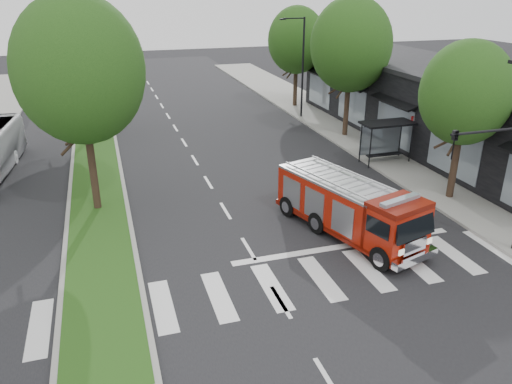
# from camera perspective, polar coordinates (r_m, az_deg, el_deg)

# --- Properties ---
(ground) EXTENTS (140.00, 140.00, 0.00)m
(ground) POSITION_cam_1_polar(r_m,az_deg,el_deg) (21.22, -0.86, -6.52)
(ground) COLOR black
(ground) RESTS_ON ground
(sidewalk_right) EXTENTS (5.00, 80.00, 0.15)m
(sidewalk_right) POSITION_cam_1_polar(r_m,az_deg,el_deg) (34.50, 14.55, 4.63)
(sidewalk_right) COLOR gray
(sidewalk_right) RESTS_ON ground
(median) EXTENTS (3.00, 50.00, 0.15)m
(median) POSITION_cam_1_polar(r_m,az_deg,el_deg) (37.22, -17.92, 5.57)
(median) COLOR gray
(median) RESTS_ON ground
(storefront_row) EXTENTS (8.00, 30.00, 5.00)m
(storefront_row) POSITION_cam_1_polar(r_m,az_deg,el_deg) (36.41, 21.07, 8.75)
(storefront_row) COLOR black
(storefront_row) RESTS_ON ground
(bus_shelter) EXTENTS (3.20, 1.60, 2.61)m
(bus_shelter) POSITION_cam_1_polar(r_m,az_deg,el_deg) (31.78, 14.59, 6.80)
(bus_shelter) COLOR black
(bus_shelter) RESTS_ON ground
(tree_right_near) EXTENTS (4.40, 4.40, 8.05)m
(tree_right_near) POSITION_cam_1_polar(r_m,az_deg,el_deg) (26.33, 22.87, 10.35)
(tree_right_near) COLOR black
(tree_right_near) RESTS_ON ground
(tree_right_mid) EXTENTS (5.60, 5.60, 9.72)m
(tree_right_mid) POSITION_cam_1_polar(r_m,az_deg,el_deg) (36.10, 10.80, 16.18)
(tree_right_mid) COLOR black
(tree_right_mid) RESTS_ON ground
(tree_right_far) EXTENTS (5.00, 5.00, 8.73)m
(tree_right_far) POSITION_cam_1_polar(r_m,az_deg,el_deg) (45.21, 4.67, 16.91)
(tree_right_far) COLOR black
(tree_right_far) RESTS_ON ground
(tree_median_near) EXTENTS (5.80, 5.80, 10.16)m
(tree_median_near) POSITION_cam_1_polar(r_m,az_deg,el_deg) (24.04, -19.52, 12.98)
(tree_median_near) COLOR black
(tree_median_near) RESTS_ON ground
(tree_median_far) EXTENTS (5.60, 5.60, 9.72)m
(tree_median_far) POSITION_cam_1_polar(r_m,az_deg,el_deg) (37.97, -19.15, 15.68)
(tree_median_far) COLOR black
(tree_median_far) RESTS_ON ground
(streetlight_right_far) EXTENTS (2.11, 0.20, 8.00)m
(streetlight_right_far) POSITION_cam_1_polar(r_m,az_deg,el_deg) (41.27, 5.18, 14.44)
(streetlight_right_far) COLOR black
(streetlight_right_far) RESTS_ON ground
(fire_engine) EXTENTS (4.44, 8.11, 2.70)m
(fire_engine) POSITION_cam_1_polar(r_m,az_deg,el_deg) (22.27, 10.50, -1.72)
(fire_engine) COLOR #610E05
(fire_engine) RESTS_ON ground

